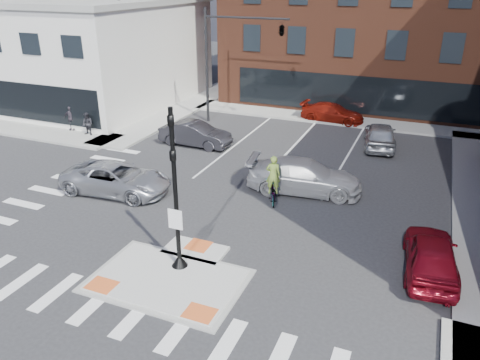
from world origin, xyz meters
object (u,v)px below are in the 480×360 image
at_px(red_sedan, 431,255).
at_px(white_pickup, 304,176).
at_px(bg_car_dark, 195,134).
at_px(pedestrian_b, 71,118).
at_px(silver_suv, 116,179).
at_px(bg_car_silver, 380,135).
at_px(cyclist, 273,187).
at_px(bg_car_red, 332,113).
at_px(pedestrian_a, 88,124).

xyz_separation_m(red_sedan, white_pickup, (-6.08, 5.04, 0.07)).
relative_size(bg_car_dark, pedestrian_b, 2.72).
bearing_deg(silver_suv, red_sedan, -99.95).
height_order(red_sedan, pedestrian_b, pedestrian_b).
height_order(silver_suv, bg_car_silver, bg_car_silver).
distance_m(white_pickup, cyclist, 2.01).
height_order(red_sedan, white_pickup, white_pickup).
xyz_separation_m(bg_car_dark, bg_car_red, (6.85, 8.64, -0.09)).
bearing_deg(pedestrian_b, pedestrian_a, -29.75).
bearing_deg(pedestrian_b, red_sedan, -34.37).
relative_size(silver_suv, pedestrian_b, 3.21).
distance_m(silver_suv, pedestrian_b, 11.31).
height_order(white_pickup, pedestrian_a, pedestrian_a).
height_order(silver_suv, pedestrian_a, pedestrian_a).
bearing_deg(bg_car_dark, white_pickup, -115.66).
height_order(bg_car_dark, bg_car_silver, bg_car_silver).
bearing_deg(pedestrian_a, silver_suv, -39.13).
bearing_deg(cyclist, pedestrian_a, -39.48).
bearing_deg(cyclist, red_sedan, 132.74).
height_order(bg_car_red, pedestrian_a, pedestrian_a).
bearing_deg(pedestrian_b, silver_suv, -53.06).
distance_m(white_pickup, bg_car_silver, 8.68).
relative_size(white_pickup, pedestrian_a, 3.73).
height_order(silver_suv, bg_car_red, silver_suv).
bearing_deg(bg_car_red, bg_car_silver, -134.30).
bearing_deg(bg_car_red, pedestrian_b, 124.35).
bearing_deg(cyclist, white_pickup, -144.61).
bearing_deg(white_pickup, cyclist, 139.58).
distance_m(silver_suv, red_sedan, 14.68).
bearing_deg(pedestrian_a, pedestrian_b, 168.56).
xyz_separation_m(silver_suv, white_pickup, (8.54, 3.70, 0.07)).
bearing_deg(bg_car_red, white_pickup, -169.87).
xyz_separation_m(bg_car_red, pedestrian_b, (-16.04, -9.42, 0.32)).
bearing_deg(bg_car_silver, red_sedan, 95.79).
distance_m(bg_car_silver, bg_car_red, 5.96).
xyz_separation_m(red_sedan, pedestrian_b, (-23.51, 8.34, 0.24)).
bearing_deg(silver_suv, pedestrian_b, 47.07).
distance_m(silver_suv, bg_car_dark, 7.79).
xyz_separation_m(white_pickup, bg_car_dark, (-8.23, 4.09, -0.07)).
relative_size(white_pickup, cyclist, 2.43).
distance_m(bg_car_dark, pedestrian_b, 9.22).
relative_size(silver_suv, red_sedan, 1.23).
relative_size(bg_car_silver, pedestrian_b, 2.77).
distance_m(white_pickup, pedestrian_a, 15.88).
bearing_deg(white_pickup, red_sedan, -137.67).
bearing_deg(pedestrian_b, bg_car_silver, -0.84).
distance_m(bg_car_dark, cyclist, 9.20).
distance_m(bg_car_dark, bg_car_silver, 11.60).
relative_size(white_pickup, pedestrian_b, 3.36).
bearing_deg(pedestrian_a, red_sedan, -16.43).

